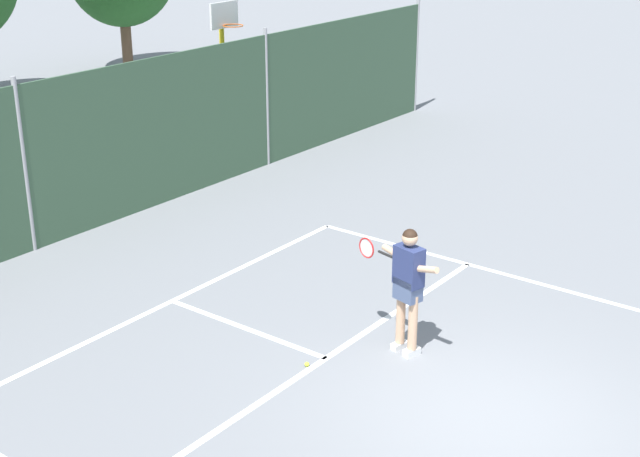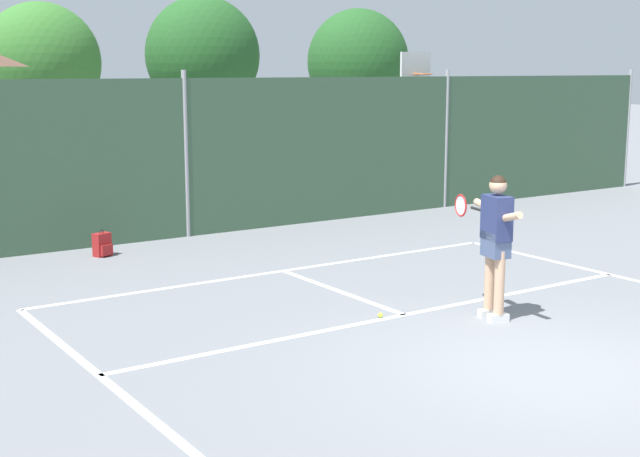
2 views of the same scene
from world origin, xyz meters
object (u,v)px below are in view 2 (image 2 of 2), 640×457
at_px(basketball_hoop, 414,104).
at_px(tennis_ball, 380,315).
at_px(backpack_red, 103,245).
at_px(tennis_player, 495,234).

relative_size(basketball_hoop, tennis_ball, 53.79).
height_order(basketball_hoop, backpack_red, basketball_hoop).
bearing_deg(basketball_hoop, backpack_red, -164.86).
relative_size(tennis_ball, backpack_red, 0.14).
bearing_deg(tennis_ball, tennis_player, -36.26).
xyz_separation_m(tennis_player, tennis_ball, (-1.16, 0.85, -1.08)).
xyz_separation_m(basketball_hoop, tennis_player, (-6.00, -8.85, -1.20)).
relative_size(basketball_hoop, backpack_red, 7.67).
xyz_separation_m(tennis_ball, backpack_red, (-1.65, 5.62, 0.16)).
distance_m(basketball_hoop, tennis_ball, 10.98).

